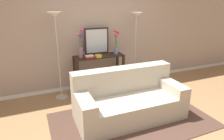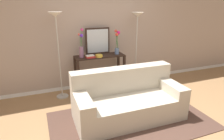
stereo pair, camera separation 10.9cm
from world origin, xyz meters
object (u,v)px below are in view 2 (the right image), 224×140
couch (127,101)px  wall_mirror (98,41)px  floor_lamp_left (57,32)px  floor_lamp_right (137,29)px  console_table (100,67)px  vase_tall_flowers (81,47)px  book_stack (90,57)px  vase_short_flowers (117,42)px  book_row_under_console (87,90)px  fruit_bowl (99,56)px

couch → wall_mirror: (-0.08, 1.49, 0.85)m
floor_lamp_left → floor_lamp_right: floor_lamp_left is taller
couch → console_table: bearing=94.0°
console_table → wall_mirror: bearing=84.9°
floor_lamp_right → wall_mirror: 0.96m
floor_lamp_left → vase_tall_flowers: bearing=4.2°
vase_tall_flowers → book_stack: size_ratio=3.04×
floor_lamp_right → vase_short_flowers: bearing=176.0°
book_row_under_console → floor_lamp_left: bearing=-174.5°
console_table → vase_tall_flowers: size_ratio=1.80×
wall_mirror → vase_tall_flowers: vase_tall_flowers is taller
couch → vase_short_flowers: vase_short_flowers is taller
floor_lamp_left → wall_mirror: size_ratio=3.03×
fruit_bowl → book_stack: 0.20m
vase_short_flowers → book_row_under_console: size_ratio=2.06×
couch → floor_lamp_left: size_ratio=1.05×
vase_short_flowers → floor_lamp_left: bearing=-178.5°
vase_tall_flowers → wall_mirror: bearing=23.2°
console_table → wall_mirror: 0.60m
floor_lamp_right → console_table: bearing=176.5°
fruit_bowl → book_row_under_console: 0.89m
book_row_under_console → fruit_bowl: bearing=-24.8°
couch → floor_lamp_left: floor_lamp_left is taller
floor_lamp_right → fruit_bowl: bearing=-175.7°
vase_short_flowers → book_row_under_console: (-0.76, 0.02, -1.09)m
book_row_under_console → vase_short_flowers: bearing=-1.6°
wall_mirror → floor_lamp_right: bearing=-13.9°
floor_lamp_left → book_row_under_console: 1.51m
wall_mirror → console_table: bearing=-95.1°
fruit_bowl → wall_mirror: bearing=76.6°
floor_lamp_right → book_stack: (-1.17, -0.07, -0.53)m
fruit_bowl → book_row_under_console: size_ratio=0.59×
couch → vase_short_flowers: (0.33, 1.30, 0.83)m
wall_mirror → book_stack: wall_mirror is taller
wall_mirror → vase_short_flowers: size_ratio=1.07×
couch → book_stack: book_stack is taller
console_table → book_stack: bearing=-154.1°
couch → vase_tall_flowers: 1.60m
console_table → floor_lamp_right: size_ratio=0.64×
floor_lamp_right → fruit_bowl: (-0.97, -0.07, -0.53)m
floor_lamp_left → book_row_under_console: floor_lamp_left is taller
floor_lamp_left → floor_lamp_right: 1.82m
vase_tall_flowers → vase_short_flowers: vase_tall_flowers is taller
floor_lamp_right → book_row_under_console: size_ratio=6.53×
couch → vase_tall_flowers: (-0.51, 1.30, 0.78)m
vase_short_flowers → fruit_bowl: size_ratio=3.48×
console_table → fruit_bowl: size_ratio=6.99×
floor_lamp_left → vase_short_flowers: size_ratio=3.23×
wall_mirror → book_stack: bearing=-132.9°
vase_short_flowers → book_stack: (-0.68, -0.10, -0.26)m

